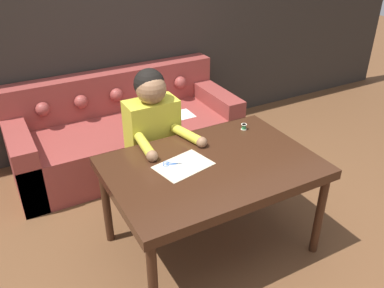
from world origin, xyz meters
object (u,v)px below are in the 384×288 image
at_px(dining_table, 212,172).
at_px(thread_spool, 244,127).
at_px(person, 153,140).
at_px(couch, 125,133).
at_px(scissors, 174,164).

height_order(dining_table, thread_spool, thread_spool).
height_order(dining_table, person, person).
relative_size(couch, person, 1.77).
distance_m(person, thread_spool, 0.72).
distance_m(dining_table, thread_spool, 0.57).
bearing_deg(dining_table, person, 103.66).
bearing_deg(couch, dining_table, -86.11).
height_order(person, scissors, person).
xyz_separation_m(dining_table, thread_spool, (0.47, 0.31, 0.09)).
distance_m(dining_table, scissors, 0.27).
distance_m(scissors, thread_spool, 0.73).
height_order(person, thread_spool, person).
bearing_deg(dining_table, thread_spool, 33.13).
bearing_deg(couch, thread_spool, -63.85).
xyz_separation_m(couch, thread_spool, (0.57, -1.17, 0.45)).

